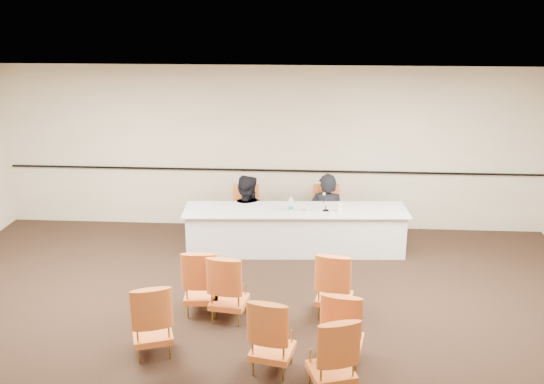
% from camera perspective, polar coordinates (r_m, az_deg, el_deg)
% --- Properties ---
extents(floor, '(10.00, 10.00, 0.00)m').
position_cam_1_polar(floor, '(7.92, -2.06, -13.53)').
color(floor, black).
rests_on(floor, ground).
extents(ceiling, '(10.00, 10.00, 0.00)m').
position_cam_1_polar(ceiling, '(6.86, -2.34, 8.42)').
color(ceiling, silver).
rests_on(ceiling, ground).
extents(wall_back, '(10.00, 0.04, 3.00)m').
position_cam_1_polar(wall_back, '(11.06, -0.07, 4.11)').
color(wall_back, beige).
rests_on(wall_back, ground).
extents(wall_rail, '(9.80, 0.04, 0.03)m').
position_cam_1_polar(wall_rail, '(11.13, -0.08, 2.06)').
color(wall_rail, black).
rests_on(wall_rail, wall_back).
extents(panel_table, '(3.77, 1.09, 0.75)m').
position_cam_1_polar(panel_table, '(10.26, 2.21, -3.61)').
color(panel_table, silver).
rests_on(panel_table, ground).
extents(panelist_main, '(0.69, 0.50, 1.77)m').
position_cam_1_polar(panelist_main, '(10.83, 5.13, -2.76)').
color(panelist_main, black).
rests_on(panelist_main, ground).
extents(panelist_main_chair, '(0.53, 0.53, 0.95)m').
position_cam_1_polar(panelist_main_chair, '(10.78, 5.15, -2.03)').
color(panelist_main_chair, orange).
rests_on(panelist_main_chair, ground).
extents(panelist_second, '(0.87, 0.71, 1.67)m').
position_cam_1_polar(panelist_second, '(10.80, -2.50, -2.68)').
color(panelist_second, black).
rests_on(panelist_second, ground).
extents(panelist_second_chair, '(0.53, 0.53, 0.95)m').
position_cam_1_polar(panelist_second_chair, '(10.75, -2.51, -2.02)').
color(panelist_second_chair, orange).
rests_on(panelist_second_chair, ground).
extents(papers, '(0.37, 0.34, 0.00)m').
position_cam_1_polar(papers, '(10.10, 5.29, -1.76)').
color(papers, white).
rests_on(papers, panel_table).
extents(microphone, '(0.14, 0.22, 0.29)m').
position_cam_1_polar(microphone, '(10.03, 5.10, -1.04)').
color(microphone, black).
rests_on(microphone, panel_table).
extents(water_bottle, '(0.08, 0.08, 0.25)m').
position_cam_1_polar(water_bottle, '(9.99, 1.78, -1.18)').
color(water_bottle, teal).
rests_on(water_bottle, panel_table).
extents(drinking_glass, '(0.08, 0.08, 0.10)m').
position_cam_1_polar(drinking_glass, '(10.04, 3.36, -1.55)').
color(drinking_glass, silver).
rests_on(drinking_glass, panel_table).
extents(coffee_cup, '(0.12, 0.12, 0.15)m').
position_cam_1_polar(coffee_cup, '(10.03, 6.44, -1.51)').
color(coffee_cup, white).
rests_on(coffee_cup, panel_table).
extents(aud_chair_front_left, '(0.53, 0.53, 0.95)m').
position_cam_1_polar(aud_chair_front_left, '(8.33, -6.63, -8.26)').
color(aud_chair_front_left, orange).
rests_on(aud_chair_front_left, ground).
extents(aud_chair_front_mid, '(0.57, 0.57, 0.95)m').
position_cam_1_polar(aud_chair_front_mid, '(8.13, -4.09, -8.84)').
color(aud_chair_front_mid, orange).
rests_on(aud_chair_front_mid, ground).
extents(aud_chair_front_right, '(0.59, 0.59, 0.95)m').
position_cam_1_polar(aud_chair_front_right, '(8.24, 5.92, -8.54)').
color(aud_chair_front_right, orange).
rests_on(aud_chair_front_right, ground).
extents(aud_chair_back_left, '(0.64, 0.64, 0.95)m').
position_cam_1_polar(aud_chair_back_left, '(7.51, -11.28, -11.56)').
color(aud_chair_back_left, orange).
rests_on(aud_chair_back_left, ground).
extents(aud_chair_back_mid, '(0.60, 0.60, 0.95)m').
position_cam_1_polar(aud_chair_back_mid, '(7.08, 0.04, -13.16)').
color(aud_chair_back_mid, orange).
rests_on(aud_chair_back_mid, ground).
extents(aud_chair_back_right, '(0.59, 0.59, 0.95)m').
position_cam_1_polar(aud_chair_back_right, '(7.27, 6.71, -12.37)').
color(aud_chair_back_right, orange).
rests_on(aud_chair_back_right, ground).
extents(aud_chair_extra, '(0.63, 0.63, 0.95)m').
position_cam_1_polar(aud_chair_extra, '(6.76, 5.64, -14.88)').
color(aud_chair_extra, orange).
rests_on(aud_chair_extra, ground).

